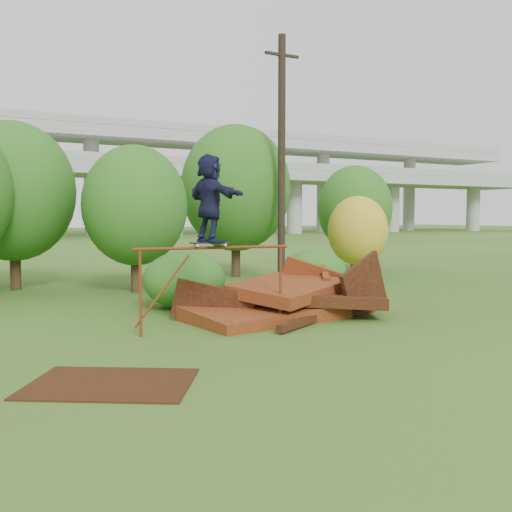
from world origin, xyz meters
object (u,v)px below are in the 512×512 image
skater (210,198)px  flat_plate (110,383)px  scrap_pile (287,301)px  utility_pole (282,158)px

skater → flat_plate: 4.98m
scrap_pile → flat_plate: bearing=-145.4°
flat_plate → utility_pole: size_ratio=0.26×
flat_plate → utility_pole: utility_pole is taller
utility_pole → flat_plate: bearing=-131.3°
scrap_pile → utility_pole: (3.62, 6.49, 4.25)m
flat_plate → utility_pole: 14.20m
skater → flat_plate: (-2.87, -2.90, -2.87)m
scrap_pile → flat_plate: size_ratio=2.37×
scrap_pile → skater: size_ratio=3.00×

